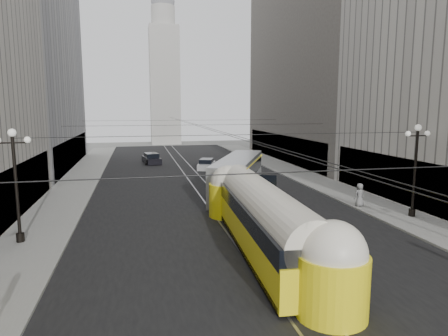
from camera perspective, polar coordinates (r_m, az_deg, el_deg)
name	(u,v)px	position (r m, az deg, el deg)	size (l,w,h in m)	color
road	(201,186)	(39.31, -3.33, -2.58)	(20.00, 85.00, 0.02)	black
sidewalk_left	(77,184)	(42.71, -20.22, -2.10)	(4.00, 72.00, 0.15)	gray
sidewalk_right	(301,175)	(45.94, 10.91, -0.98)	(4.00, 72.00, 0.15)	gray
rail_left	(193,186)	(39.21, -4.42, -2.62)	(0.12, 85.00, 0.04)	gray
rail_right	(208,186)	(39.43, -2.26, -2.53)	(0.12, 85.00, 0.04)	gray
building_left_far	(15,51)	(55.79, -27.73, 14.56)	(12.60, 28.60, 28.60)	#999999
building_right_far	(323,45)	(60.18, 14.00, 16.69)	(12.60, 32.60, 32.60)	#514C47
distant_tower	(164,72)	(86.11, -8.52, 13.46)	(6.00, 6.00, 31.36)	#B2AFA8
lamppost_left_mid	(16,179)	(24.82, -27.62, -1.41)	(1.86, 0.44, 6.37)	black
lamppost_right_mid	(415,165)	(30.28, 25.67, 0.38)	(1.86, 0.44, 6.37)	black
catenary	(203,126)	(37.62, -2.99, 5.95)	(25.00, 72.00, 0.23)	black
streetcar	(264,218)	(21.59, 5.68, -7.11)	(3.38, 16.83, 3.70)	yellow
city_bus	(238,174)	(35.42, 2.05, -0.88)	(7.65, 13.31, 3.26)	#A9ACAF
sedan_white_far	(206,165)	(49.66, -2.52, 0.49)	(2.95, 4.52, 1.32)	silver
sedan_dark_far	(152,159)	(55.60, -10.31, 1.30)	(2.61, 4.84, 1.45)	black
pedestrian_sidewalk_right	(360,195)	(32.22, 18.81, -3.65)	(0.87, 0.54, 1.79)	slate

